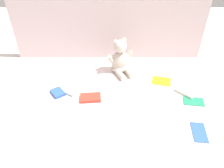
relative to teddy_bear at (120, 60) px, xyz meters
The scene contains 11 objects.
ground_plane 0.23m from the teddy_bear, 113.53° to the right, with size 3.20×3.20×0.00m, color silver.
backdrop_drape 0.31m from the teddy_bear, 112.23° to the left, with size 1.43×0.03×0.62m, color silver.
teddy_bear is the anchor object (origin of this frame).
book_case_0 0.39m from the teddy_bear, 144.85° to the right, with size 0.09×0.13×0.01m, color #93A2A4.
book_case_1 0.71m from the teddy_bear, 55.33° to the right, with size 0.07×0.14×0.01m, color #3561B8.
book_case_2 0.50m from the teddy_bear, 30.81° to the right, with size 0.08×0.13×0.02m, color white.
book_case_3 0.27m from the teddy_bear, 148.75° to the right, with size 0.09×0.12×0.01m, color #A3A099.
book_case_4 0.57m from the teddy_bear, 37.39° to the right, with size 0.08×0.12×0.01m, color #269466.
book_case_5 0.38m from the teddy_bear, 121.51° to the right, with size 0.08×0.13×0.02m, color red.
book_case_6 0.49m from the teddy_bear, 147.07° to the right, with size 0.07×0.09×0.02m, color blue.
book_case_7 0.32m from the teddy_bear, 24.51° to the right, with size 0.10×0.13×0.01m, color orange.
Camera 1 is at (0.02, -1.16, 0.92)m, focal length 35.48 mm.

